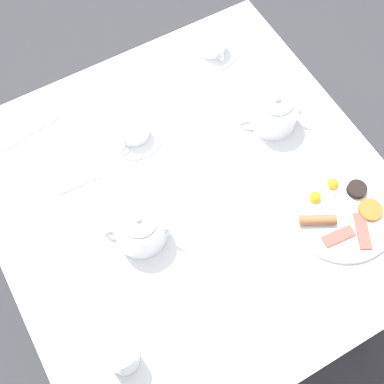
# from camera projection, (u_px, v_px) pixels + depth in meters

# --- Properties ---
(ground_plane) EXTENTS (8.00, 8.00, 0.00)m
(ground_plane) POSITION_uv_depth(u_px,v_px,m) (192.00, 284.00, 2.09)
(ground_plane) COLOR #333338
(table) EXTENTS (1.01, 1.04, 0.78)m
(table) POSITION_uv_depth(u_px,v_px,m) (192.00, 208.00, 1.46)
(table) COLOR silver
(table) RESTS_ON ground_plane
(breakfast_plate) EXTENTS (0.28, 0.28, 0.04)m
(breakfast_plate) POSITION_uv_depth(u_px,v_px,m) (340.00, 210.00, 1.37)
(breakfast_plate) COLOR white
(breakfast_plate) RESTS_ON table
(teapot_near) EXTENTS (0.17, 0.15, 0.12)m
(teapot_near) POSITION_uv_depth(u_px,v_px,m) (140.00, 228.00, 1.30)
(teapot_near) COLOR white
(teapot_near) RESTS_ON table
(teapot_far) EXTENTS (0.19, 0.13, 0.12)m
(teapot_far) POSITION_uv_depth(u_px,v_px,m) (274.00, 112.00, 1.46)
(teapot_far) COLOR white
(teapot_far) RESTS_ON table
(teacup_with_saucer_left) EXTENTS (0.16, 0.16, 0.07)m
(teacup_with_saucer_left) POSITION_uv_depth(u_px,v_px,m) (134.00, 131.00, 1.45)
(teacup_with_saucer_left) COLOR white
(teacup_with_saucer_left) RESTS_ON table
(teacup_with_saucer_right) EXTENTS (0.16, 0.16, 0.07)m
(teacup_with_saucer_right) POSITION_uv_depth(u_px,v_px,m) (212.00, 45.00, 1.59)
(teacup_with_saucer_right) COLOR white
(teacup_with_saucer_right) RESTS_ON table
(water_glass_tall) EXTENTS (0.07, 0.07, 0.10)m
(water_glass_tall) POSITION_uv_depth(u_px,v_px,m) (122.00, 356.00, 1.16)
(water_glass_tall) COLOR white
(water_glass_tall) RESTS_ON table
(napkin_folded) EXTENTS (0.13, 0.07, 0.01)m
(napkin_folded) POSITION_uv_depth(u_px,v_px,m) (75.00, 176.00, 1.42)
(napkin_folded) COLOR white
(napkin_folded) RESTS_ON table
(fork_by_plate) EXTENTS (0.18, 0.04, 0.00)m
(fork_by_plate) POSITION_uv_depth(u_px,v_px,m) (31.00, 133.00, 1.48)
(fork_by_plate) COLOR silver
(fork_by_plate) RESTS_ON table
(knife_by_plate) EXTENTS (0.17, 0.15, 0.00)m
(knife_by_plate) POSITION_uv_depth(u_px,v_px,m) (219.00, 353.00, 1.21)
(knife_by_plate) COLOR silver
(knife_by_plate) RESTS_ON table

